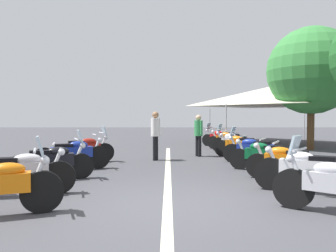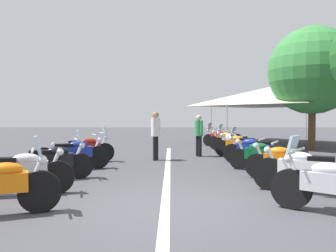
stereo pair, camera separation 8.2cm
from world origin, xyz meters
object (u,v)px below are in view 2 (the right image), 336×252
(roadside_tree_0, at_px, (313,71))
(motorcycle_left_row_1, at_px, (17,172))
(motorcycle_right_row_5, at_px, (241,145))
(motorcycle_right_row_8, at_px, (222,138))
(motorcycle_right_row_6, at_px, (234,142))
(motorcycle_right_row_1, at_px, (308,170))
(bystander_2, at_px, (156,132))
(motorcycle_left_row_4, at_px, (84,149))
(motorcycle_left_row_2, at_px, (51,161))
(motorcycle_right_row_7, at_px, (229,140))
(event_tent, at_px, (273,96))
(motorcycle_right_row_3, at_px, (264,155))
(motorcycle_left_row_3, at_px, (72,154))
(bystander_0, at_px, (199,132))
(motorcycle_right_row_4, at_px, (254,149))
(motorcycle_right_row_2, at_px, (286,162))

(roadside_tree_0, bearing_deg, motorcycle_left_row_1, 133.56)
(motorcycle_right_row_5, height_order, motorcycle_right_row_8, motorcycle_right_row_8)
(motorcycle_right_row_8, bearing_deg, motorcycle_right_row_6, 126.40)
(motorcycle_right_row_1, xyz_separation_m, bystander_2, (5.04, 3.24, 0.52))
(motorcycle_left_row_1, bearing_deg, motorcycle_left_row_4, 73.38)
(motorcycle_right_row_5, xyz_separation_m, roadside_tree_0, (2.99, -3.86, 3.15))
(motorcycle_right_row_1, bearing_deg, roadside_tree_0, -85.79)
(motorcycle_left_row_2, xyz_separation_m, motorcycle_right_row_7, (7.31, -5.53, -0.01))
(motorcycle_right_row_7, bearing_deg, event_tent, -96.08)
(motorcycle_right_row_3, relative_size, motorcycle_right_row_5, 1.03)
(motorcycle_left_row_3, height_order, bystander_0, bystander_0)
(motorcycle_right_row_7, bearing_deg, motorcycle_right_row_4, 125.85)
(motorcycle_left_row_3, xyz_separation_m, motorcycle_right_row_4, (1.32, -5.51, -0.01))
(motorcycle_left_row_2, distance_m, motorcycle_right_row_1, 5.74)
(motorcycle_left_row_2, bearing_deg, motorcycle_left_row_1, -115.66)
(motorcycle_left_row_4, relative_size, motorcycle_right_row_7, 1.06)
(motorcycle_left_row_1, height_order, motorcycle_right_row_6, motorcycle_right_row_6)
(motorcycle_left_row_2, relative_size, motorcycle_right_row_5, 1.07)
(bystander_0, relative_size, roadside_tree_0, 0.28)
(motorcycle_right_row_3, distance_m, motorcycle_right_row_4, 1.51)
(motorcycle_right_row_1, bearing_deg, motorcycle_left_row_3, -0.48)
(motorcycle_right_row_2, relative_size, motorcycle_right_row_8, 1.00)
(motorcycle_right_row_6, relative_size, event_tent, 0.26)
(motorcycle_left_row_4, xyz_separation_m, motorcycle_right_row_6, (2.91, -5.50, 0.00))
(motorcycle_left_row_3, relative_size, motorcycle_right_row_2, 1.12)
(motorcycle_left_row_2, bearing_deg, roadside_tree_0, 16.36)
(motorcycle_right_row_7, height_order, motorcycle_right_row_8, motorcycle_right_row_8)
(motorcycle_right_row_7, bearing_deg, motorcycle_right_row_1, 125.67)
(motorcycle_right_row_5, xyz_separation_m, motorcycle_right_row_6, (1.53, -0.05, 0.01))
(motorcycle_right_row_4, relative_size, motorcycle_right_row_8, 1.06)
(motorcycle_right_row_2, relative_size, bystander_0, 1.16)
(motorcycle_left_row_1, bearing_deg, motorcycle_right_row_7, 42.34)
(motorcycle_right_row_3, bearing_deg, bystander_0, -37.35)
(motorcycle_left_row_2, height_order, motorcycle_right_row_3, motorcycle_left_row_2)
(motorcycle_right_row_6, bearing_deg, motorcycle_right_row_7, -60.24)
(motorcycle_left_row_2, relative_size, motorcycle_right_row_2, 1.06)
(motorcycle_left_row_1, distance_m, bystander_2, 5.80)
(motorcycle_right_row_2, bearing_deg, motorcycle_right_row_6, -61.50)
(roadside_tree_0, bearing_deg, bystander_0, 115.79)
(motorcycle_right_row_4, distance_m, bystander_0, 2.57)
(motorcycle_left_row_2, relative_size, motorcycle_left_row_4, 1.01)
(motorcycle_left_row_3, bearing_deg, bystander_0, 18.20)
(motorcycle_right_row_2, distance_m, motorcycle_right_row_6, 5.93)
(motorcycle_left_row_2, xyz_separation_m, motorcycle_left_row_3, (1.54, -0.06, 0.01))
(motorcycle_left_row_2, xyz_separation_m, bystander_0, (4.79, -3.94, 0.46))
(motorcycle_right_row_3, height_order, bystander_0, bystander_0)
(motorcycle_left_row_1, relative_size, motorcycle_right_row_6, 1.18)
(motorcycle_left_row_4, relative_size, roadside_tree_0, 0.35)
(motorcycle_left_row_4, relative_size, event_tent, 0.28)
(motorcycle_left_row_3, relative_size, motorcycle_right_row_1, 1.03)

